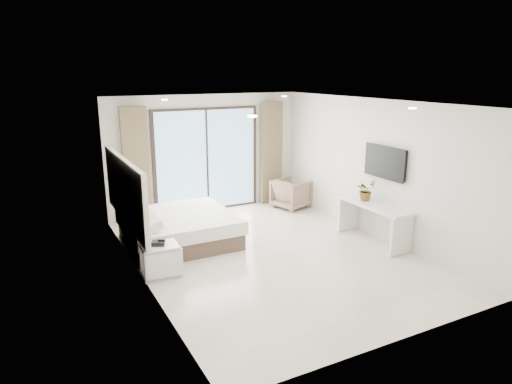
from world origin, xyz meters
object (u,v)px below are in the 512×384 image
at_px(bed, 178,228).
at_px(console_desk, 374,214).
at_px(armchair, 291,192).
at_px(nightstand, 160,260).

height_order(bed, console_desk, console_desk).
bearing_deg(armchair, nightstand, 103.43).
relative_size(bed, nightstand, 3.30).
bearing_deg(console_desk, nightstand, 174.34).
relative_size(bed, console_desk, 1.21).
distance_m(nightstand, console_desk, 4.09).
bearing_deg(nightstand, bed, 64.45).
bearing_deg(armchair, console_desk, 167.18).
height_order(bed, nightstand, bed).
xyz_separation_m(bed, nightstand, (-0.71, -1.25, -0.03)).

